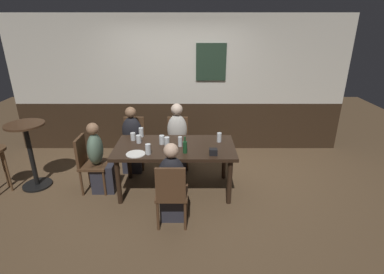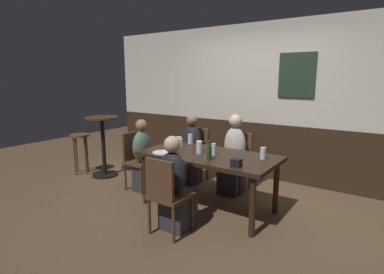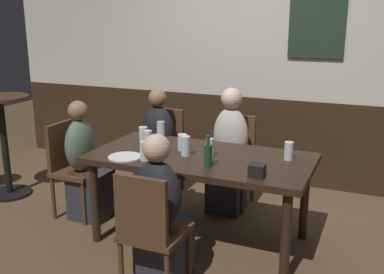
% 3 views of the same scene
% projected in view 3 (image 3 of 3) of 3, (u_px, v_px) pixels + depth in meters
% --- Properties ---
extents(ground_plane, '(12.00, 12.00, 0.00)m').
position_uv_depth(ground_plane, '(200.00, 239.00, 3.81)').
color(ground_plane, brown).
extents(wall_back, '(6.40, 0.13, 2.60)m').
position_uv_depth(wall_back, '(259.00, 65.00, 4.93)').
color(wall_back, '#332316').
rests_on(wall_back, ground_plane).
extents(dining_table, '(1.77, 0.90, 0.74)m').
position_uv_depth(dining_table, '(201.00, 165.00, 3.64)').
color(dining_table, black).
rests_on(dining_table, ground_plane).
extents(chair_mid_near, '(0.40, 0.40, 0.88)m').
position_uv_depth(chair_mid_near, '(150.00, 228.00, 2.91)').
color(chair_mid_near, '#513521').
rests_on(chair_mid_near, ground_plane).
extents(chair_left_far, '(0.40, 0.40, 0.88)m').
position_uv_depth(chair_left_far, '(164.00, 146.00, 4.75)').
color(chair_left_far, '#513521').
rests_on(chair_left_far, ground_plane).
extents(chair_mid_far, '(0.40, 0.40, 0.88)m').
position_uv_depth(chair_mid_far, '(234.00, 155.00, 4.45)').
color(chair_mid_far, '#513521').
rests_on(chair_mid_far, ground_plane).
extents(chair_head_west, '(0.40, 0.40, 0.88)m').
position_uv_depth(chair_head_west, '(71.00, 164.00, 4.18)').
color(chair_head_west, '#513521').
rests_on(chair_head_west, ground_plane).
extents(person_mid_near, '(0.34, 0.37, 1.10)m').
position_uv_depth(person_mid_near, '(161.00, 223.00, 3.07)').
color(person_mid_near, '#2D2D38').
rests_on(person_mid_near, ground_plane).
extents(person_left_far, '(0.34, 0.37, 1.12)m').
position_uv_depth(person_left_far, '(156.00, 153.00, 4.61)').
color(person_left_far, '#2D2D38').
rests_on(person_left_far, ground_plane).
extents(person_mid_far, '(0.34, 0.37, 1.18)m').
position_uv_depth(person_mid_far, '(229.00, 159.00, 4.30)').
color(person_mid_far, '#2D2D38').
rests_on(person_mid_far, ground_plane).
extents(person_head_west, '(0.37, 0.34, 1.10)m').
position_uv_depth(person_head_west, '(86.00, 170.00, 4.13)').
color(person_head_west, '#2D2D38').
rests_on(person_head_west, ground_plane).
extents(pint_glass_pale, '(0.07, 0.07, 0.14)m').
position_uv_depth(pint_glass_pale, '(289.00, 152.00, 3.49)').
color(pint_glass_pale, silver).
rests_on(pint_glass_pale, dining_table).
extents(tumbler_water, '(0.07, 0.07, 0.15)m').
position_uv_depth(tumbler_water, '(145.00, 152.00, 3.48)').
color(tumbler_water, silver).
rests_on(tumbler_water, dining_table).
extents(tumbler_short, '(0.07, 0.07, 0.15)m').
position_uv_depth(tumbler_short, '(161.00, 130.00, 4.15)').
color(tumbler_short, silver).
rests_on(tumbler_short, dining_table).
extents(beer_glass_half, '(0.08, 0.08, 0.16)m').
position_uv_depth(beer_glass_half, '(186.00, 147.00, 3.59)').
color(beer_glass_half, silver).
rests_on(beer_glass_half, dining_table).
extents(beer_glass_tall, '(0.08, 0.08, 0.12)m').
position_uv_depth(beer_glass_tall, '(148.00, 138.00, 3.92)').
color(beer_glass_tall, silver).
rests_on(beer_glass_tall, dining_table).
extents(highball_clear, '(0.08, 0.08, 0.14)m').
position_uv_depth(highball_clear, '(182.00, 143.00, 3.74)').
color(highball_clear, silver).
rests_on(highball_clear, dining_table).
extents(pint_glass_amber, '(0.08, 0.08, 0.12)m').
position_uv_depth(pint_glass_amber, '(143.00, 134.00, 4.06)').
color(pint_glass_amber, silver).
rests_on(pint_glass_amber, dining_table).
extents(pint_glass_stout, '(0.06, 0.06, 0.15)m').
position_uv_depth(pint_glass_stout, '(210.00, 149.00, 3.56)').
color(pint_glass_stout, silver).
rests_on(pint_glass_stout, dining_table).
extents(beer_bottle_green, '(0.06, 0.06, 0.24)m').
position_uv_depth(beer_bottle_green, '(208.00, 155.00, 3.32)').
color(beer_bottle_green, '#194723').
rests_on(beer_bottle_green, dining_table).
extents(plate_white_large, '(0.27, 0.27, 0.01)m').
position_uv_depth(plate_white_large, '(125.00, 157.00, 3.56)').
color(plate_white_large, white).
rests_on(plate_white_large, dining_table).
extents(condiment_caddy, '(0.11, 0.09, 0.09)m').
position_uv_depth(condiment_caddy, '(257.00, 171.00, 3.12)').
color(condiment_caddy, black).
rests_on(condiment_caddy, dining_table).
extents(side_bar_table, '(0.56, 0.56, 1.05)m').
position_uv_depth(side_bar_table, '(4.00, 138.00, 4.60)').
color(side_bar_table, black).
rests_on(side_bar_table, ground_plane).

